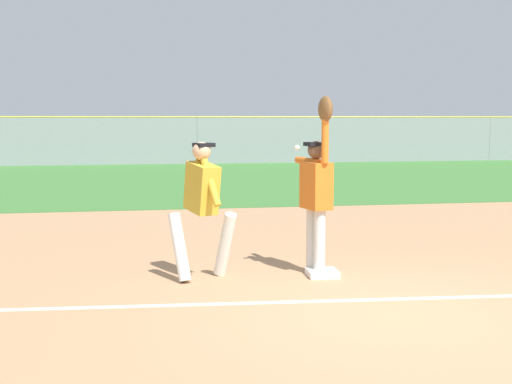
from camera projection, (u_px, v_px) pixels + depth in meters
name	position (u px, v px, depth m)	size (l,w,h in m)	color
ground_plane	(396.00, 316.00, 6.94)	(73.93, 73.93, 0.00)	tan
outfield_grass	(217.00, 179.00, 22.53)	(55.22, 14.84, 0.01)	#3D7533
first_base	(322.00, 273.00, 8.67)	(0.38, 0.38, 0.08)	white
fielder	(317.00, 188.00, 8.68)	(0.36, 0.89, 2.28)	silver
runner	(202.00, 200.00, 8.41)	(0.89, 0.81, 1.72)	white
baseball	(297.00, 148.00, 8.71)	(0.07, 0.07, 0.07)	white
outfield_fence	(197.00, 140.00, 29.69)	(55.30, 0.08, 2.08)	#93999E
parked_car_black	(2.00, 146.00, 32.08)	(4.45, 2.21, 1.25)	black
parked_car_red	(96.00, 146.00, 32.71)	(4.57, 2.46, 1.25)	#B21E1E
parked_car_blue	(198.00, 145.00, 33.06)	(4.51, 2.34, 1.25)	#23389E
parked_car_silver	(282.00, 144.00, 34.55)	(4.43, 2.18, 1.25)	#B7B7BC
parked_car_green	(380.00, 144.00, 34.92)	(4.51, 2.34, 1.25)	#1E6B33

